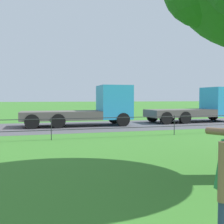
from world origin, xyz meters
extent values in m
cube|color=#4C4C51|center=(0.00, 20.16, 0.00)|extent=(80.00, 6.87, 0.01)
cylinder|color=#232328|center=(0.00, 14.75, 0.50)|extent=(0.04, 0.04, 1.00)
cylinder|color=#232328|center=(6.11, 14.75, 0.50)|extent=(0.04, 0.04, 1.00)
cylinder|color=#232328|center=(0.00, 14.75, 0.45)|extent=(36.65, 0.03, 0.03)
cylinder|color=#232328|center=(0.00, 14.75, 0.95)|extent=(36.65, 0.03, 0.03)
cylinder|color=brown|center=(1.14, 5.00, 1.11)|extent=(0.09, 0.09, 0.62)
cube|color=#2D99D1|center=(4.62, 20.45, 1.60)|extent=(2.14, 2.34, 2.30)
cube|color=#283342|center=(5.51, 20.43, 1.94)|extent=(0.15, 1.84, 0.87)
cube|color=#56514C|center=(0.97, 20.52, 0.73)|extent=(5.24, 2.40, 0.56)
cylinder|color=black|center=(4.96, 21.50, 0.45)|extent=(0.91, 0.32, 0.90)
cylinder|color=black|center=(4.92, 19.38, 0.45)|extent=(0.91, 0.32, 0.90)
cylinder|color=black|center=(0.73, 21.58, 0.45)|extent=(0.91, 0.32, 0.90)
cylinder|color=black|center=(0.69, 19.46, 0.45)|extent=(0.91, 0.32, 0.90)
cylinder|color=black|center=(-0.83, 21.61, 0.45)|extent=(0.91, 0.32, 0.90)
cylinder|color=black|center=(-0.87, 19.49, 0.45)|extent=(0.91, 0.32, 0.90)
cube|color=#2D99D1|center=(13.72, 21.04, 1.60)|extent=(2.19, 2.38, 2.30)
cube|color=#56514C|center=(10.07, 20.90, 0.73)|extent=(5.29, 2.50, 0.56)
cylinder|color=black|center=(13.99, 22.11, 0.45)|extent=(0.91, 0.33, 0.90)
cylinder|color=black|center=(9.77, 21.95, 0.45)|extent=(0.91, 0.33, 0.90)
cylinder|color=black|center=(9.85, 19.83, 0.45)|extent=(0.91, 0.33, 0.90)
cylinder|color=black|center=(8.21, 21.89, 0.45)|extent=(0.91, 0.33, 0.90)
cylinder|color=black|center=(8.29, 19.77, 0.45)|extent=(0.91, 0.33, 0.90)
camera|label=1|loc=(-0.68, 2.76, 1.86)|focal=42.53mm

